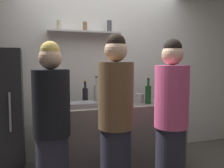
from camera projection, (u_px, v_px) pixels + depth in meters
back_wall_assembly at (102, 71)px, 3.79m from camera, size 4.80×0.32×2.60m
counter at (112, 138)px, 3.16m from camera, size 1.84×0.64×0.91m
baking_pan at (81, 104)px, 2.92m from camera, size 0.34×0.24×0.05m
utensil_holder at (140, 98)px, 3.23m from camera, size 0.10×0.10×0.21m
wine_bottle_dark_glass at (85, 94)px, 3.22m from camera, size 0.07×0.07×0.29m
wine_bottle_pale_glass at (97, 92)px, 3.23m from camera, size 0.08×0.08×0.34m
wine_bottle_green_glass at (148, 94)px, 3.11m from camera, size 0.07×0.07×0.33m
wine_bottle_amber_glass at (126, 92)px, 3.34m from camera, size 0.06×0.06×0.32m
water_bottle_plastic at (111, 95)px, 3.19m from camera, size 0.08×0.08×0.23m
person_brown_jacket at (116, 123)px, 2.37m from camera, size 0.34×0.34×1.71m
person_pink_top at (171, 123)px, 2.47m from camera, size 0.34×0.34×1.67m
person_blonde at (52, 132)px, 2.26m from camera, size 0.34×0.34×1.63m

